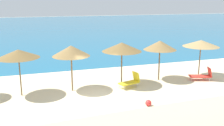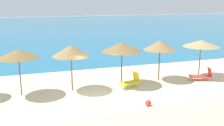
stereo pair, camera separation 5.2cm
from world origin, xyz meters
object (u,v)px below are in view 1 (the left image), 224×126
beach_umbrella_3 (122,47)px  lounge_chair_0 (131,81)px  lounge_chair_1 (202,75)px  beach_umbrella_4 (160,45)px  beach_umbrella_2 (71,51)px  beach_ball (148,103)px  beach_umbrella_5 (201,43)px  cooler_box (222,95)px  beach_umbrella_1 (18,54)px

beach_umbrella_3 → lounge_chair_0: (0.43, -0.65, -2.20)m
lounge_chair_0 → lounge_chair_1: lounge_chair_0 is taller
beach_umbrella_4 → lounge_chair_1: size_ratio=1.73×
beach_umbrella_2 → beach_ball: size_ratio=8.45×
beach_ball → beach_umbrella_5: bearing=32.7°
lounge_chair_1 → cooler_box: size_ratio=3.93×
beach_umbrella_1 → cooler_box: size_ratio=6.72×
beach_umbrella_2 → lounge_chair_1: (9.31, -0.67, -2.22)m
lounge_chair_0 → beach_ball: size_ratio=4.29×
beach_umbrella_2 → beach_umbrella_5: size_ratio=1.04×
cooler_box → lounge_chair_0: bearing=141.6°
beach_ball → cooler_box: size_ratio=0.82×
beach_umbrella_4 → cooler_box: bearing=-67.2°
beach_umbrella_3 → beach_umbrella_5: size_ratio=1.04×
beach_umbrella_5 → cooler_box: 4.95m
beach_umbrella_5 → lounge_chair_1: (-0.23, -0.75, -2.19)m
beach_umbrella_2 → lounge_chair_1: beach_umbrella_2 is taller
beach_umbrella_4 → beach_ball: beach_umbrella_4 is taller
beach_umbrella_3 → cooler_box: beach_umbrella_3 is taller
beach_umbrella_2 → beach_umbrella_3: bearing=1.6°
lounge_chair_0 → beach_ball: (-0.26, -3.21, -0.25)m
beach_umbrella_2 → beach_umbrella_3: size_ratio=1.00×
beach_ball → cooler_box: (4.65, -0.27, -0.00)m
lounge_chair_1 → lounge_chair_0: bearing=108.7°
beach_umbrella_1 → beach_ball: size_ratio=8.20×
beach_umbrella_5 → lounge_chair_1: bearing=-106.7°
beach_umbrella_2 → beach_ball: beach_umbrella_2 is taller
beach_umbrella_2 → lounge_chair_0: bearing=-8.3°
beach_umbrella_2 → beach_ball: (3.54, -3.77, -2.41)m
beach_umbrella_3 → lounge_chair_1: beach_umbrella_3 is taller
beach_umbrella_1 → beach_umbrella_3: 6.46m
beach_umbrella_2 → cooler_box: size_ratio=6.92×
beach_umbrella_5 → lounge_chair_0: (-5.73, -0.64, -2.13)m
beach_umbrella_4 → beach_umbrella_5: size_ratio=1.02×
beach_umbrella_1 → lounge_chair_0: size_ratio=1.91×
beach_umbrella_4 → lounge_chair_1: bearing=-19.2°
beach_umbrella_5 → beach_ball: 7.52m
cooler_box → beach_ball: bearing=176.7°
beach_umbrella_5 → beach_umbrella_2: bearing=-179.5°
beach_umbrella_1 → beach_umbrella_5: size_ratio=1.01×
beach_umbrella_5 → lounge_chair_1: size_ratio=1.69×
beach_umbrella_5 → lounge_chair_1: beach_umbrella_5 is taller
beach_umbrella_3 → lounge_chair_1: 6.40m
beach_umbrella_4 → beach_ball: (-2.80, -4.13, -2.37)m
beach_umbrella_4 → lounge_chair_0: bearing=-160.0°
beach_umbrella_1 → beach_umbrella_2: beach_umbrella_2 is taller
beach_ball → beach_umbrella_3: bearing=92.4°
beach_umbrella_3 → beach_umbrella_2: bearing=-178.4°
beach_umbrella_1 → lounge_chair_1: size_ratio=1.71×
beach_umbrella_4 → cooler_box: (1.85, -4.40, -2.37)m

